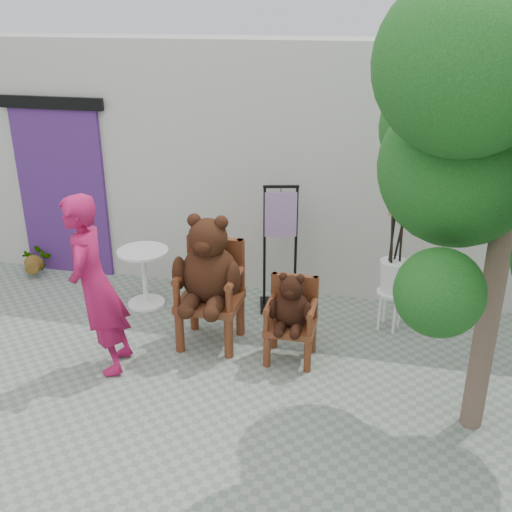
# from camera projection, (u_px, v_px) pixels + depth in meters

# --- Properties ---
(ground_plane) EXTENTS (60.00, 60.00, 0.00)m
(ground_plane) POSITION_uv_depth(u_px,v_px,m) (238.00, 419.00, 5.25)
(ground_plane) COLOR gray
(ground_plane) RESTS_ON ground
(back_wall) EXTENTS (9.00, 1.00, 3.00)m
(back_wall) POSITION_uv_depth(u_px,v_px,m) (299.00, 166.00, 7.45)
(back_wall) COLOR beige
(back_wall) RESTS_ON ground
(doorway) EXTENTS (1.40, 0.11, 2.33)m
(doorway) POSITION_uv_depth(u_px,v_px,m) (62.00, 188.00, 7.73)
(doorway) COLOR #482267
(doorway) RESTS_ON ground
(chair_big) EXTENTS (0.71, 0.76, 1.44)m
(chair_big) POSITION_uv_depth(u_px,v_px,m) (209.00, 274.00, 6.14)
(chair_big) COLOR #502311
(chair_big) RESTS_ON ground
(chair_small) EXTENTS (0.49, 0.51, 0.96)m
(chair_small) POSITION_uv_depth(u_px,v_px,m) (291.00, 310.00, 5.94)
(chair_small) COLOR #502311
(chair_small) RESTS_ON ground
(person) EXTENTS (0.54, 0.72, 1.78)m
(person) POSITION_uv_depth(u_px,v_px,m) (95.00, 286.00, 5.66)
(person) COLOR #A61449
(person) RESTS_ON ground
(cafe_table) EXTENTS (0.60, 0.60, 0.70)m
(cafe_table) POSITION_uv_depth(u_px,v_px,m) (144.00, 271.00, 7.09)
(cafe_table) COLOR white
(cafe_table) RESTS_ON ground
(display_stand) EXTENTS (0.52, 0.45, 1.51)m
(display_stand) POSITION_uv_depth(u_px,v_px,m) (280.00, 263.00, 6.95)
(display_stand) COLOR black
(display_stand) RESTS_ON ground
(stool_bucket) EXTENTS (0.32, 0.32, 1.45)m
(stool_bucket) POSITION_uv_depth(u_px,v_px,m) (393.00, 276.00, 6.48)
(stool_bucket) COLOR white
(stool_bucket) RESTS_ON ground
(potted_plant) EXTENTS (0.47, 0.44, 0.42)m
(potted_plant) POSITION_uv_depth(u_px,v_px,m) (35.00, 260.00, 7.98)
(potted_plant) COLOR #0F3A12
(potted_plant) RESTS_ON ground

